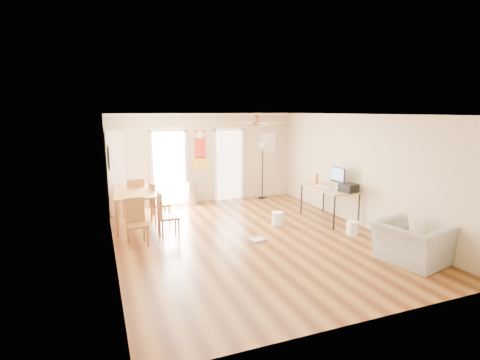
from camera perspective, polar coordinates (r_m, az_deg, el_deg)
name	(u,v)px	position (r m, az deg, el deg)	size (l,w,h in m)	color
floor	(250,237)	(8.04, 1.56, -8.82)	(7.00, 7.00, 0.00)	brown
ceiling	(251,114)	(7.59, 1.67, 10.04)	(5.50, 7.00, 0.00)	silver
wall_back	(204,158)	(10.98, -5.49, 3.37)	(5.50, 0.04, 2.60)	beige
wall_front	(362,226)	(4.77, 18.25, -6.70)	(5.50, 0.04, 2.60)	beige
wall_left	(111,188)	(7.13, -19.23, -1.12)	(0.04, 7.00, 2.60)	beige
wall_right	(359,170)	(9.12, 17.75, 1.43)	(0.04, 7.00, 2.60)	beige
crown_molding	(251,116)	(7.59, 1.66, 9.73)	(5.50, 7.00, 0.08)	white
kitchen_doorway	(169,169)	(10.77, -10.83, 1.74)	(0.90, 0.10, 2.10)	white
bathroom_doorway	(229,165)	(11.23, -1.76, 2.28)	(0.80, 0.10, 2.10)	white
wall_decal	(200,150)	(10.90, -6.12, 4.63)	(0.46, 0.03, 1.10)	red
ac_grille	(268,142)	(11.63, 4.32, 5.77)	(0.50, 0.04, 0.60)	white
framed_poster	(108,157)	(8.45, -19.60, 3.37)	(0.04, 0.66, 0.48)	black
ceiling_fan	(257,123)	(7.31, 2.58, 8.68)	(1.24, 1.24, 0.20)	#593819
bookshelf	(116,172)	(10.33, -18.56, 1.17)	(0.43, 0.97, 2.16)	white
dining_table	(137,208)	(9.13, -15.58, -4.13)	(0.99, 1.65, 0.83)	#AD7C37
dining_chair_right_a	(160,202)	(9.21, -12.21, -3.38)	(0.40, 0.40, 0.97)	#925F2F
dining_chair_right_b	(169,215)	(8.09, -10.88, -5.27)	(0.40, 0.40, 0.98)	brown
dining_chair_near	(137,223)	(7.74, -15.52, -6.34)	(0.39, 0.39, 0.94)	olive
dining_chair_far	(133,199)	(9.64, -16.09, -2.79)	(0.42, 0.42, 1.02)	#9E6033
trash_can	(192,193)	(10.79, -7.37, -2.01)	(0.31, 0.31, 0.67)	silver
torchiere_lamp	(262,171)	(11.40, 3.47, 1.40)	(0.32, 0.32, 1.71)	black
computer_desk	(328,204)	(9.45, 13.43, -3.57)	(0.76, 1.52, 0.82)	tan
imac	(338,178)	(9.31, 14.76, 0.34)	(0.08, 0.55, 0.51)	black
keyboard	(322,187)	(9.39, 12.52, -1.01)	(0.14, 0.42, 0.02)	white
printer	(348,188)	(8.96, 16.33, -1.15)	(0.33, 0.38, 0.20)	black
orange_bottle	(317,179)	(9.76, 11.70, 0.17)	(0.09, 0.09, 0.26)	#E55A14
wastebasket_a	(278,218)	(8.89, 5.79, -5.90)	(0.27, 0.27, 0.31)	white
wastebasket_b	(353,228)	(8.54, 16.91, -7.05)	(0.26, 0.26, 0.30)	white
floor_cloth	(257,240)	(7.84, 2.67, -9.18)	(0.31, 0.24, 0.04)	#A6A7A2
armchair	(411,243)	(7.33, 24.80, -8.80)	(1.12, 0.97, 0.73)	#9F9F99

